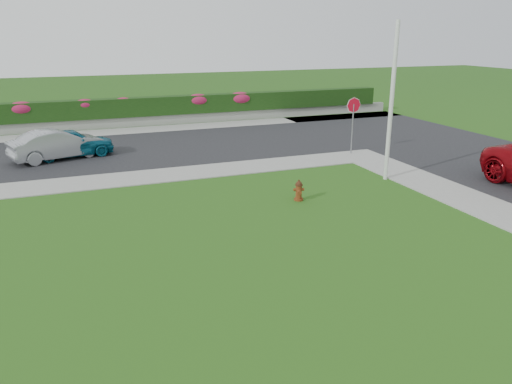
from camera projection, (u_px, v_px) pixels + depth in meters
name	position (u px, v px, depth m)	size (l,w,h in m)	color
ground	(315.00, 259.00, 12.51)	(120.00, 120.00, 0.00)	black
street_far	(81.00, 154.00, 23.25)	(26.00, 8.00, 0.04)	black
sidewalk_far	(58.00, 186.00, 18.47)	(24.00, 2.00, 0.04)	gray
curb_corner	(361.00, 156.00, 22.89)	(2.00, 2.00, 0.04)	gray
sidewalk_beyond	(149.00, 130.00, 29.06)	(34.00, 2.00, 0.04)	gray
retaining_wall	(145.00, 121.00, 30.31)	(34.00, 0.40, 0.60)	gray
hedge	(144.00, 106.00, 30.14)	(32.00, 0.90, 1.10)	black
fire_hydrant	(299.00, 191.00, 16.81)	(0.38, 0.36, 0.72)	#4D230C
sedan_teal	(69.00, 143.00, 22.45)	(1.53, 3.81, 1.30)	#0E526A
sedan_silver	(57.00, 144.00, 22.07)	(1.40, 4.00, 1.32)	#95969C
utility_pole	(391.00, 103.00, 18.46)	(0.16, 0.16, 5.87)	silver
stop_sign	(353.00, 112.00, 22.78)	(0.72, 0.06, 2.63)	slate
flower_clump_b	(22.00, 108.00, 27.69)	(1.47, 0.94, 0.73)	#BB204F
flower_clump_c	(85.00, 104.00, 28.81)	(1.21, 0.78, 0.61)	#BB204F
flower_clump_d	(123.00, 102.00, 29.54)	(1.09, 0.70, 0.55)	#BB204F
flower_clump_e	(198.00, 100.00, 31.11)	(1.47, 0.94, 0.73)	#BB204F
flower_clump_f	(240.00, 98.00, 32.07)	(1.56, 1.01, 0.78)	#BB204F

